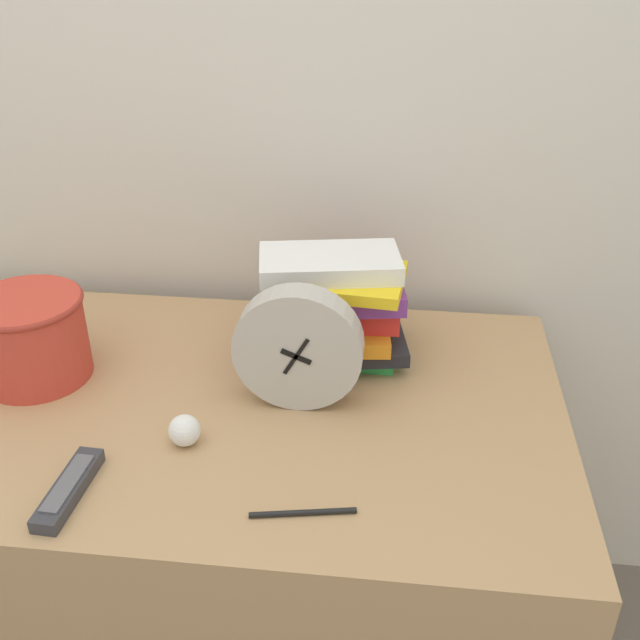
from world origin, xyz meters
TOP-DOWN VIEW (x-y plane):
  - wall_back at (0.00, 0.76)m, footprint 6.00×0.04m
  - desk at (0.00, 0.34)m, footprint 1.26×0.69m
  - desk_clock at (0.20, 0.35)m, footprint 0.20×0.05m
  - book_stack at (0.25, 0.50)m, footprint 0.27×0.21m
  - basket at (-0.26, 0.38)m, footprint 0.19×0.19m
  - tv_remote at (-0.08, 0.10)m, footprint 0.04×0.16m
  - crumpled_paper_ball at (0.05, 0.23)m, footprint 0.05×0.05m
  - pen at (0.24, 0.10)m, footprint 0.14×0.03m

SIDE VIEW (x-z plane):
  - desk at x=0.00m, z-range 0.00..0.70m
  - pen at x=0.24m, z-range 0.70..0.71m
  - tv_remote at x=-0.08m, z-range 0.70..0.72m
  - crumpled_paper_ball at x=0.05m, z-range 0.70..0.75m
  - basket at x=-0.26m, z-range 0.71..0.85m
  - book_stack at x=0.25m, z-range 0.70..0.90m
  - desk_clock at x=0.20m, z-range 0.70..0.90m
  - wall_back at x=0.00m, z-range 0.00..2.40m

